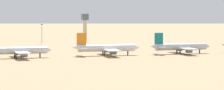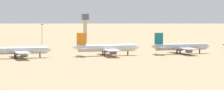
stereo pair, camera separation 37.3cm
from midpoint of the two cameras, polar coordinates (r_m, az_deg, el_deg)
name	(u,v)px [view 2 (the right image)]	position (r m, az deg, el deg)	size (l,w,h in m)	color
ground	(104,56)	(357.74, -0.73, -1.05)	(4000.00, 4000.00, 0.00)	#9E8460
parked_jet_teal_1	(17,51)	(347.42, -8.87, -0.52)	(39.74, 33.21, 13.18)	silver
parked_jet_orange_2	(106,48)	(361.01, -0.56, -0.29)	(41.67, 35.17, 13.76)	white
parked_jet_teal_3	(180,47)	(376.21, 6.46, -0.17)	(39.93, 33.47, 13.21)	silver
control_tower	(85,25)	(507.18, -2.53, 1.92)	(5.20, 5.20, 22.88)	#C6B793
light_pole_west	(42,32)	(477.61, -6.58, 1.20)	(1.80, 0.50, 15.34)	#59595E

